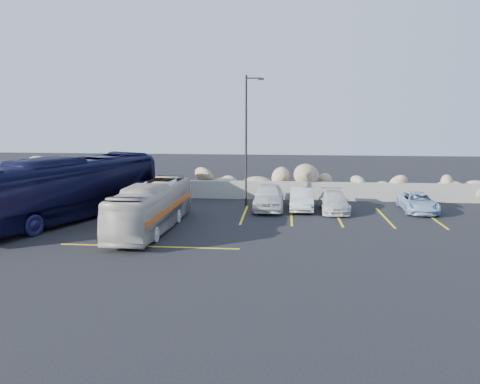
# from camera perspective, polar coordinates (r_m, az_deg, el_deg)

# --- Properties ---
(ground) EXTENTS (90.00, 90.00, 0.00)m
(ground) POSITION_cam_1_polar(r_m,az_deg,el_deg) (20.53, -8.52, -6.83)
(ground) COLOR black
(ground) RESTS_ON ground
(seawall) EXTENTS (60.00, 0.40, 1.20)m
(seawall) POSITION_cam_1_polar(r_m,az_deg,el_deg) (31.89, -3.39, 0.32)
(seawall) COLOR gray
(seawall) RESTS_ON ground
(riprap_pile) EXTENTS (54.00, 2.80, 2.60)m
(riprap_pile) POSITION_cam_1_polar(r_m,az_deg,el_deg) (32.96, -3.08, 1.86)
(riprap_pile) COLOR #8A775A
(riprap_pile) RESTS_ON ground
(parking_lines) EXTENTS (18.16, 9.36, 0.01)m
(parking_lines) POSITION_cam_1_polar(r_m,az_deg,el_deg) (25.33, 4.83, -3.55)
(parking_lines) COLOR gold
(parking_lines) RESTS_ON ground
(lamppost) EXTENTS (1.14, 0.18, 8.00)m
(lamppost) POSITION_cam_1_polar(r_m,az_deg,el_deg) (28.72, 0.85, 6.71)
(lamppost) COLOR #282524
(lamppost) RESTS_ON ground
(vintage_bus) EXTENTS (2.29, 8.41, 2.32)m
(vintage_bus) POSITION_cam_1_polar(r_m,az_deg,el_deg) (23.64, -10.71, -1.79)
(vintage_bus) COLOR #B8B3A6
(vintage_bus) RESTS_ON ground
(tour_coach) EXTENTS (7.21, 12.44, 3.41)m
(tour_coach) POSITION_cam_1_polar(r_m,az_deg,el_deg) (27.02, -20.48, 0.37)
(tour_coach) COLOR black
(tour_coach) RESTS_ON ground
(car_a) EXTENTS (1.82, 4.50, 1.53)m
(car_a) POSITION_cam_1_polar(r_m,az_deg,el_deg) (28.27, 3.51, -0.56)
(car_a) COLOR silver
(car_a) RESTS_ON ground
(car_b) EXTENTS (1.47, 3.95, 1.29)m
(car_b) POSITION_cam_1_polar(r_m,az_deg,el_deg) (28.37, 7.52, -0.84)
(car_b) COLOR silver
(car_b) RESTS_ON ground
(car_c) EXTENTS (1.65, 4.00, 1.16)m
(car_c) POSITION_cam_1_polar(r_m,az_deg,el_deg) (28.19, 11.39, -1.16)
(car_c) COLOR silver
(car_c) RESTS_ON ground
(car_d) EXTENTS (2.00, 4.05, 1.11)m
(car_d) POSITION_cam_1_polar(r_m,az_deg,el_deg) (29.49, 20.87, -1.18)
(car_d) COLOR #99B9DA
(car_d) RESTS_ON ground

